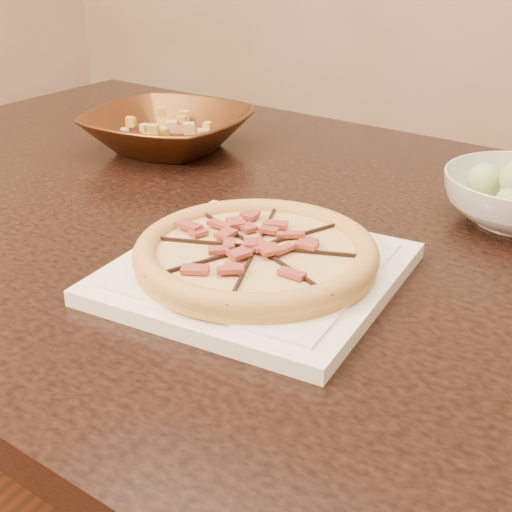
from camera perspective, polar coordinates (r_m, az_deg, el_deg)
The scene contains 5 objects.
dining_table at distance 1.03m, azimuth -1.58°, elevation -0.84°, with size 1.63×1.16×0.75m.
plate at distance 0.79m, azimuth 0.00°, elevation -1.26°, with size 0.30×0.30×0.02m.
pizza at distance 0.78m, azimuth -0.00°, elevation 0.26°, with size 0.27×0.27×0.03m.
bronze_bowl at distance 1.25m, azimuth -7.01°, elevation 9.93°, with size 0.27×0.27×0.07m, color brown.
mixed_dish at distance 1.24m, azimuth -7.22°, elevation 12.03°, with size 0.09×0.12×0.03m.
Camera 1 is at (0.47, -0.72, 1.12)m, focal length 50.00 mm.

